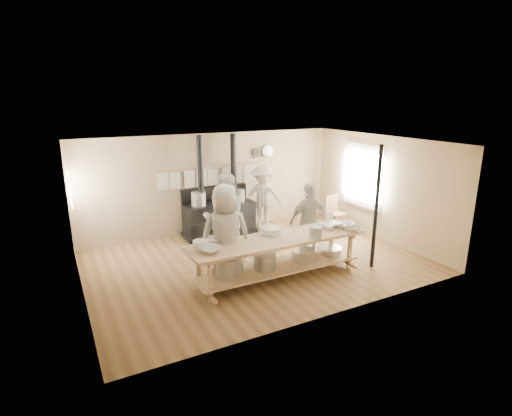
{
  "coord_description": "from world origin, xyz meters",
  "views": [
    {
      "loc": [
        -3.78,
        -7.16,
        3.5
      ],
      "look_at": [
        0.08,
        0.2,
        1.17
      ],
      "focal_mm": 28.0,
      "sensor_mm": 36.0,
      "label": 1
    }
  ],
  "objects_px": {
    "stove": "(219,215)",
    "chair": "(335,220)",
    "cook_left": "(225,218)",
    "roasting_pan": "(331,225)",
    "cook_far_left": "(223,236)",
    "cook_right": "(309,220)",
    "cook_by_window": "(263,197)",
    "cook_center": "(226,235)",
    "prep_table": "(278,254)"
  },
  "relations": [
    {
      "from": "cook_far_left",
      "to": "cook_right",
      "type": "distance_m",
      "value": 2.07
    },
    {
      "from": "stove",
      "to": "cook_by_window",
      "type": "bearing_deg",
      "value": -7.84
    },
    {
      "from": "cook_left",
      "to": "cook_right",
      "type": "xyz_separation_m",
      "value": [
        1.8,
        -0.6,
        -0.14
      ]
    },
    {
      "from": "cook_center",
      "to": "cook_by_window",
      "type": "distance_m",
      "value": 3.36
    },
    {
      "from": "cook_center",
      "to": "chair",
      "type": "xyz_separation_m",
      "value": [
        3.93,
        1.6,
        -0.71
      ]
    },
    {
      "from": "cook_left",
      "to": "roasting_pan",
      "type": "xyz_separation_m",
      "value": [
        1.84,
        -1.31,
        -0.07
      ]
    },
    {
      "from": "cook_right",
      "to": "cook_by_window",
      "type": "relative_size",
      "value": 0.94
    },
    {
      "from": "cook_left",
      "to": "roasting_pan",
      "type": "bearing_deg",
      "value": 157.33
    },
    {
      "from": "prep_table",
      "to": "cook_right",
      "type": "xyz_separation_m",
      "value": [
        1.26,
        0.75,
        0.32
      ]
    },
    {
      "from": "cook_by_window",
      "to": "prep_table",
      "type": "bearing_deg",
      "value": -83.07
    },
    {
      "from": "cook_right",
      "to": "cook_by_window",
      "type": "bearing_deg",
      "value": -84.31
    },
    {
      "from": "cook_by_window",
      "to": "roasting_pan",
      "type": "height_order",
      "value": "cook_by_window"
    },
    {
      "from": "stove",
      "to": "cook_center",
      "type": "bearing_deg",
      "value": -109.8
    },
    {
      "from": "stove",
      "to": "cook_center",
      "type": "height_order",
      "value": "stove"
    },
    {
      "from": "stove",
      "to": "cook_center",
      "type": "relative_size",
      "value": 1.33
    },
    {
      "from": "cook_left",
      "to": "cook_center",
      "type": "xyz_separation_m",
      "value": [
        -0.44,
        -1.04,
        0.01
      ]
    },
    {
      "from": "stove",
      "to": "cook_by_window",
      "type": "distance_m",
      "value": 1.28
    },
    {
      "from": "cook_right",
      "to": "chair",
      "type": "xyz_separation_m",
      "value": [
        1.69,
        1.15,
        -0.56
      ]
    },
    {
      "from": "cook_far_left",
      "to": "cook_left",
      "type": "distance_m",
      "value": 0.59
    },
    {
      "from": "cook_far_left",
      "to": "roasting_pan",
      "type": "relative_size",
      "value": 3.5
    },
    {
      "from": "cook_left",
      "to": "roasting_pan",
      "type": "height_order",
      "value": "cook_left"
    },
    {
      "from": "prep_table",
      "to": "cook_by_window",
      "type": "height_order",
      "value": "cook_by_window"
    },
    {
      "from": "cook_far_left",
      "to": "cook_by_window",
      "type": "bearing_deg",
      "value": -161.26
    },
    {
      "from": "cook_far_left",
      "to": "cook_by_window",
      "type": "height_order",
      "value": "cook_by_window"
    },
    {
      "from": "cook_center",
      "to": "chair",
      "type": "bearing_deg",
      "value": -144.06
    },
    {
      "from": "stove",
      "to": "roasting_pan",
      "type": "height_order",
      "value": "stove"
    },
    {
      "from": "stove",
      "to": "prep_table",
      "type": "xyz_separation_m",
      "value": [
        -0.0,
        -3.02,
        -0.0
      ]
    },
    {
      "from": "prep_table",
      "to": "cook_far_left",
      "type": "height_order",
      "value": "cook_far_left"
    },
    {
      "from": "stove",
      "to": "chair",
      "type": "distance_m",
      "value": 3.16
    },
    {
      "from": "prep_table",
      "to": "cook_left",
      "type": "bearing_deg",
      "value": 111.65
    },
    {
      "from": "cook_far_left",
      "to": "cook_left",
      "type": "height_order",
      "value": "cook_left"
    },
    {
      "from": "cook_center",
      "to": "roasting_pan",
      "type": "bearing_deg",
      "value": -172.87
    },
    {
      "from": "chair",
      "to": "roasting_pan",
      "type": "relative_size",
      "value": 2.13
    },
    {
      "from": "cook_center",
      "to": "roasting_pan",
      "type": "distance_m",
      "value": 2.3
    },
    {
      "from": "prep_table",
      "to": "cook_right",
      "type": "height_order",
      "value": "cook_right"
    },
    {
      "from": "cook_by_window",
      "to": "roasting_pan",
      "type": "bearing_deg",
      "value": -58.12
    },
    {
      "from": "prep_table",
      "to": "cook_right",
      "type": "bearing_deg",
      "value": 30.73
    },
    {
      "from": "stove",
      "to": "cook_left",
      "type": "xyz_separation_m",
      "value": [
        -0.54,
        -1.67,
        0.45
      ]
    },
    {
      "from": "cook_center",
      "to": "cook_right",
      "type": "xyz_separation_m",
      "value": [
        2.24,
        0.45,
        -0.14
      ]
    },
    {
      "from": "cook_center",
      "to": "cook_by_window",
      "type": "xyz_separation_m",
      "value": [
        2.19,
        2.54,
        -0.09
      ]
    },
    {
      "from": "prep_table",
      "to": "chair",
      "type": "height_order",
      "value": "chair"
    },
    {
      "from": "stove",
      "to": "roasting_pan",
      "type": "relative_size",
      "value": 5.98
    },
    {
      "from": "cook_far_left",
      "to": "stove",
      "type": "bearing_deg",
      "value": -136.22
    },
    {
      "from": "cook_by_window",
      "to": "chair",
      "type": "relative_size",
      "value": 1.91
    },
    {
      "from": "prep_table",
      "to": "cook_center",
      "type": "height_order",
      "value": "cook_center"
    },
    {
      "from": "stove",
      "to": "cook_far_left",
      "type": "height_order",
      "value": "stove"
    },
    {
      "from": "cook_right",
      "to": "cook_by_window",
      "type": "xyz_separation_m",
      "value": [
        -0.04,
        2.1,
        0.05
      ]
    },
    {
      "from": "cook_by_window",
      "to": "chair",
      "type": "height_order",
      "value": "cook_by_window"
    },
    {
      "from": "cook_by_window",
      "to": "cook_right",
      "type": "bearing_deg",
      "value": -58.71
    },
    {
      "from": "cook_far_left",
      "to": "chair",
      "type": "bearing_deg",
      "value": 169.75
    }
  ]
}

